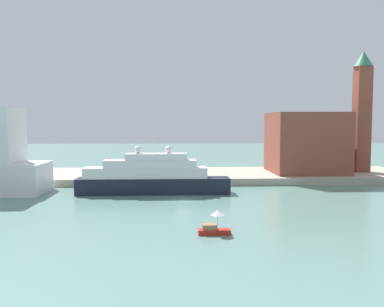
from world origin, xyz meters
TOP-DOWN VIEW (x-y plane):
  - ground at (0.00, 0.00)m, footprint 400.00×400.00m
  - quay_dock at (0.00, 27.79)m, footprint 110.00×23.58m
  - large_yacht at (-5.92, 7.39)m, footprint 29.02×4.51m
  - small_motorboat at (3.25, -21.47)m, footprint 3.90×1.59m
  - harbor_building at (30.31, 26.75)m, footprint 16.89×15.94m
  - bell_tower at (44.14, 27.40)m, footprint 4.52×4.52m
  - parked_car at (-14.55, 23.39)m, footprint 4.35×1.88m
  - person_figure at (-8.71, 20.88)m, footprint 0.36×0.36m
  - mooring_bollard at (-1.74, 17.10)m, footprint 0.40×0.40m

SIDE VIEW (x-z plane):
  - ground at x=0.00m, z-range 0.00..0.00m
  - quay_dock at x=0.00m, z-range 0.00..1.56m
  - small_motorboat at x=3.25m, z-range -0.47..2.44m
  - mooring_bollard at x=-1.74m, z-range 1.56..2.17m
  - parked_car at x=-14.55m, z-range 1.46..2.80m
  - person_figure at x=-8.71m, z-range 1.50..3.17m
  - large_yacht at x=-5.92m, z-range -2.56..8.85m
  - harbor_building at x=30.31m, z-range 1.56..15.97m
  - bell_tower at x=44.14m, z-range 2.58..31.81m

